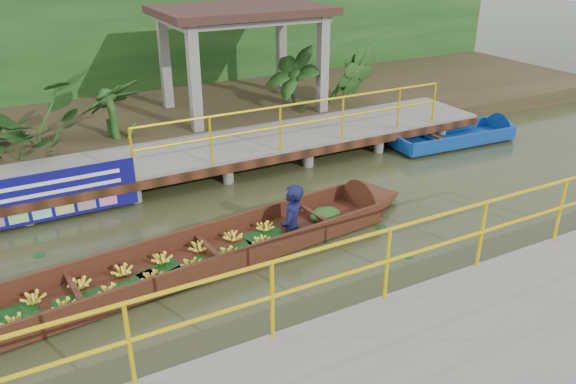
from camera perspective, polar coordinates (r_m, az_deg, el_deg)
name	(u,v)px	position (r m, az deg, el deg)	size (l,w,h in m)	color
ground	(235,250)	(9.66, -5.41, -5.85)	(80.00, 80.00, 0.00)	#2E3219
land_strip	(128,120)	(16.23, -15.99, 7.02)	(30.00, 8.00, 0.45)	#302818
far_dock	(172,159)	(12.40, -11.67, 3.31)	(16.00, 2.06, 1.66)	slate
near_dock	(456,369)	(7.09, 16.72, -16.88)	(18.00, 2.40, 1.73)	slate
pavilion	(241,21)	(15.44, -4.75, 16.89)	(4.40, 3.00, 3.00)	slate
foliage_backdrop	(100,41)	(18.23, -18.53, 14.35)	(30.00, 0.80, 4.00)	#163D13
vendor_boat	(164,263)	(9.02, -12.46, -7.06)	(10.68, 2.08, 2.19)	#36190E
moored_blue_boat	(480,133)	(15.57, 18.93, 5.66)	(3.87, 1.22, 0.91)	navy
blue_banner	(53,195)	(11.11, -22.75, -0.31)	(3.02, 0.04, 0.94)	#0E0C63
tropical_plants	(105,108)	(13.70, -18.13, 8.16)	(14.32, 1.32, 1.65)	#163D13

